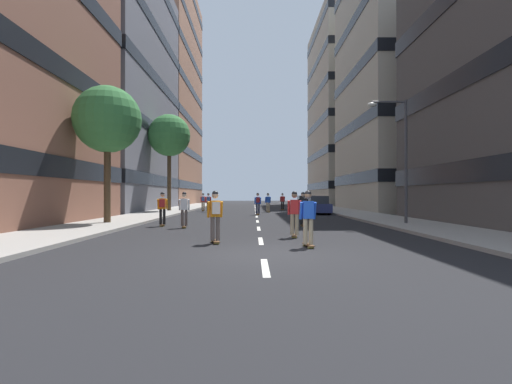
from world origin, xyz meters
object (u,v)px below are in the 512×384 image
at_px(skater_5, 303,207).
at_px(skater_2, 184,208).
at_px(street_tree_near, 169,136).
at_px(skater_4, 258,202).
at_px(streetlamp_right, 399,147).
at_px(skater_0, 162,207).
at_px(skater_11, 283,201).
at_px(skater_3, 215,213).
at_px(skater_6, 208,201).
at_px(parked_car_mid, 306,204).
at_px(skater_10, 203,201).
at_px(street_tree_mid, 107,120).
at_px(skater_7, 307,203).
at_px(skater_8, 294,212).
at_px(skater_1, 268,202).
at_px(skater_9, 308,216).
at_px(parked_car_near, 317,206).

bearing_deg(skater_5, skater_2, -170.60).
distance_m(street_tree_near, skater_4, 11.68).
xyz_separation_m(streetlamp_right, skater_2, (-11.10, -1.29, -3.15)).
bearing_deg(skater_0, skater_11, 69.65).
height_order(skater_3, skater_4, same).
bearing_deg(skater_6, parked_car_mid, 18.37).
bearing_deg(skater_10, street_tree_mid, -99.79).
relative_size(street_tree_mid, skater_7, 4.15).
height_order(skater_2, skater_11, same).
distance_m(street_tree_near, skater_6, 7.20).
relative_size(skater_0, skater_8, 1.00).
bearing_deg(skater_4, skater_3, -95.24).
bearing_deg(skater_5, skater_7, 80.71).
bearing_deg(skater_3, street_tree_near, 105.65).
bearing_deg(skater_1, skater_11, 72.10).
height_order(parked_car_mid, skater_5, skater_5).
bearing_deg(street_tree_near, skater_7, -32.52).
bearing_deg(street_tree_mid, skater_11, 61.24).
bearing_deg(skater_4, skater_11, 74.55).
height_order(streetlamp_right, skater_5, streetlamp_right).
bearing_deg(street_tree_near, skater_1, -5.82).
bearing_deg(skater_8, skater_3, -148.02).
distance_m(skater_5, skater_9, 8.08).
bearing_deg(skater_5, skater_9, -96.23).
bearing_deg(skater_2, skater_10, 94.53).
bearing_deg(skater_10, parked_car_mid, 6.50).
bearing_deg(skater_4, skater_6, 131.64).
height_order(street_tree_mid, skater_0, street_tree_mid).
distance_m(skater_1, skater_9, 23.70).
bearing_deg(skater_11, street_tree_mid, -118.76).
relative_size(parked_car_mid, skater_1, 2.47).
height_order(skater_5, skater_10, same).
xyz_separation_m(skater_4, skater_6, (-4.56, 5.13, 0.00)).
bearing_deg(skater_4, parked_car_near, 16.36).
bearing_deg(street_tree_near, skater_5, -57.70).
bearing_deg(skater_10, skater_7, -45.98).
distance_m(parked_car_mid, skater_7, 10.56).
distance_m(skater_10, skater_11, 8.52).
xyz_separation_m(parked_car_near, skater_4, (-4.99, -1.47, 0.32)).
distance_m(parked_car_mid, skater_6, 10.07).
xyz_separation_m(skater_1, skater_8, (0.21, -20.90, 0.00)).
bearing_deg(skater_2, skater_3, -70.73).
height_order(street_tree_mid, skater_8, street_tree_mid).
height_order(parked_car_mid, street_tree_mid, street_tree_mid).
height_order(streetlamp_right, skater_3, streetlamp_right).
bearing_deg(skater_0, streetlamp_right, 1.39).
relative_size(skater_3, skater_8, 1.00).
distance_m(skater_0, skater_5, 7.29).
bearing_deg(skater_5, skater_10, 112.36).
bearing_deg(parked_car_mid, skater_5, -98.14).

